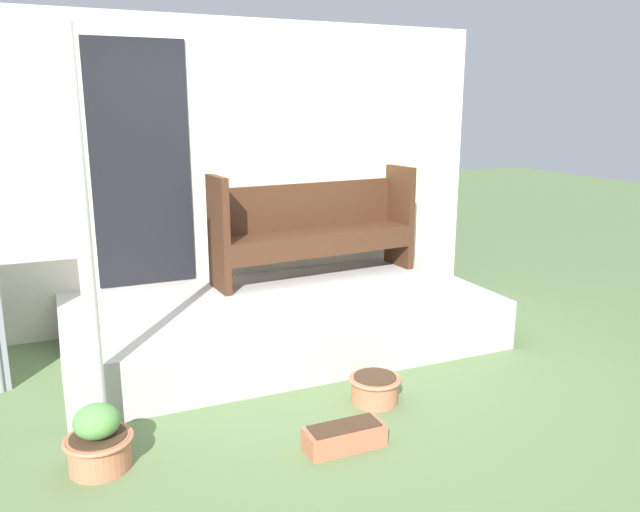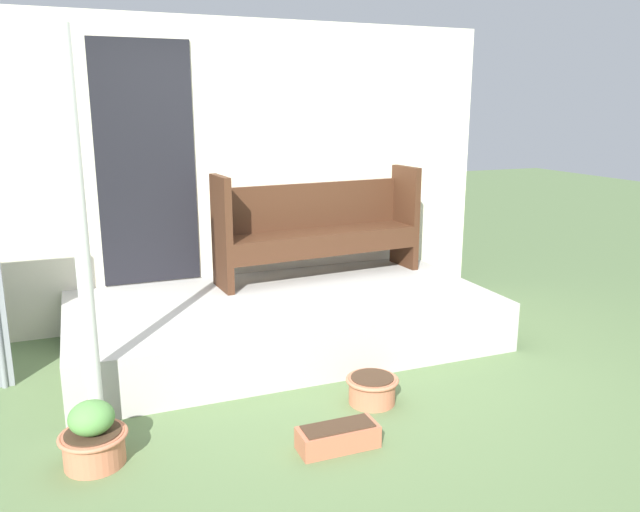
{
  "view_description": "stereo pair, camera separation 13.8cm",
  "coord_description": "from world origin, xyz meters",
  "px_view_note": "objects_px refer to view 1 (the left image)",
  "views": [
    {
      "loc": [
        -1.62,
        -3.64,
        1.87
      ],
      "look_at": [
        0.08,
        0.29,
        0.84
      ],
      "focal_mm": 35.0,
      "sensor_mm": 36.0,
      "label": 1
    },
    {
      "loc": [
        -1.49,
        -3.69,
        1.87
      ],
      "look_at": [
        0.08,
        0.29,
        0.84
      ],
      "focal_mm": 35.0,
      "sensor_mm": 36.0,
      "label": 2
    }
  ],
  "objects_px": {
    "support_post": "(85,246)",
    "planter_box_rect": "(344,436)",
    "flower_pot_left": "(99,441)",
    "bench": "(314,223)",
    "flower_pot_middle": "(375,387)"
  },
  "relations": [
    {
      "from": "support_post",
      "to": "flower_pot_left",
      "type": "xyz_separation_m",
      "value": [
        -0.03,
        -0.32,
        -0.98
      ]
    },
    {
      "from": "flower_pot_left",
      "to": "planter_box_rect",
      "type": "bearing_deg",
      "value": -14.59
    },
    {
      "from": "flower_pot_left",
      "to": "support_post",
      "type": "bearing_deg",
      "value": 84.59
    },
    {
      "from": "support_post",
      "to": "flower_pot_middle",
      "type": "height_order",
      "value": "support_post"
    },
    {
      "from": "support_post",
      "to": "planter_box_rect",
      "type": "distance_m",
      "value": 1.77
    },
    {
      "from": "flower_pot_middle",
      "to": "flower_pot_left",
      "type": "bearing_deg",
      "value": -176.77
    },
    {
      "from": "support_post",
      "to": "planter_box_rect",
      "type": "xyz_separation_m",
      "value": [
        1.25,
        -0.65,
        -1.07
      ]
    },
    {
      "from": "flower_pot_left",
      "to": "planter_box_rect",
      "type": "distance_m",
      "value": 1.32
    },
    {
      "from": "bench",
      "to": "flower_pot_left",
      "type": "bearing_deg",
      "value": -142.75
    },
    {
      "from": "planter_box_rect",
      "to": "bench",
      "type": "bearing_deg",
      "value": 71.38
    },
    {
      "from": "flower_pot_middle",
      "to": "planter_box_rect",
      "type": "bearing_deg",
      "value": -134.71
    },
    {
      "from": "bench",
      "to": "flower_pot_middle",
      "type": "distance_m",
      "value": 1.89
    },
    {
      "from": "support_post",
      "to": "flower_pot_left",
      "type": "bearing_deg",
      "value": -95.41
    },
    {
      "from": "support_post",
      "to": "flower_pot_left",
      "type": "distance_m",
      "value": 1.04
    },
    {
      "from": "bench",
      "to": "flower_pot_middle",
      "type": "xyz_separation_m",
      "value": [
        -0.29,
        -1.7,
        -0.77
      ]
    }
  ]
}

